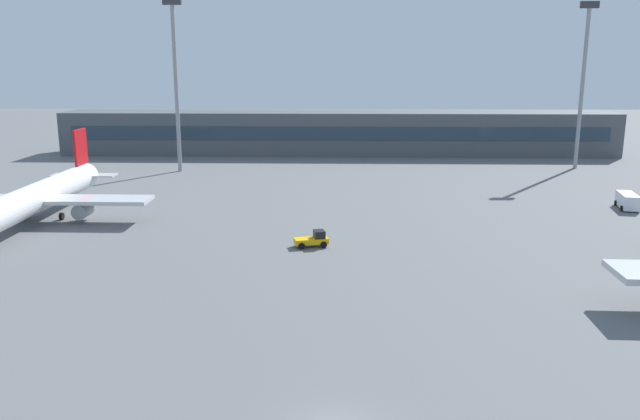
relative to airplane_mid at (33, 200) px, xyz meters
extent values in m
plane|color=slate|center=(37.17, -4.38, -3.05)|extent=(400.00, 400.00, 0.00)
cube|color=#4C5156|center=(37.17, 62.99, 1.45)|extent=(117.11, 12.00, 9.00)
cube|color=#263847|center=(37.17, 56.94, 1.90)|extent=(111.26, 0.16, 2.80)
cylinder|color=white|center=(0.00, 0.26, 0.04)|extent=(3.60, 33.64, 3.55)
cone|color=white|center=(0.03, 18.50, 0.04)|extent=(2.49, 3.55, 2.49)
cube|color=red|center=(0.02, 15.67, 4.38)|extent=(0.34, 4.11, 5.14)
cube|color=silver|center=(0.03, 15.96, 0.22)|extent=(9.35, 2.63, 0.22)
cube|color=silver|center=(0.00, 1.19, -0.25)|extent=(28.04, 4.53, 0.47)
cylinder|color=gray|center=(5.61, 1.18, -1.56)|extent=(1.87, 2.99, 1.87)
cylinder|color=black|center=(-2.43, 2.13, -2.58)|extent=(0.38, 0.93, 0.93)
cylinder|color=black|center=(2.43, 2.12, -2.58)|extent=(0.38, 0.93, 0.93)
cube|color=#F2B20C|center=(34.37, -8.96, -2.40)|extent=(3.86, 2.34, 0.60)
cube|color=black|center=(35.24, -8.73, -1.75)|extent=(1.41, 1.63, 0.90)
cylinder|color=black|center=(35.72, -9.42, -2.70)|extent=(0.74, 0.42, 0.70)
cylinder|color=black|center=(35.34, -7.90, -2.70)|extent=(0.74, 0.42, 0.70)
cylinder|color=black|center=(33.40, -10.01, -2.70)|extent=(0.74, 0.42, 0.70)
cylinder|color=black|center=(33.01, -8.50, -2.70)|extent=(0.74, 0.42, 0.70)
cube|color=white|center=(76.41, 10.44, -1.92)|extent=(2.86, 5.47, 1.90)
cube|color=#1E2633|center=(76.07, 8.47, -1.42)|extent=(1.90, 0.48, 0.70)
cylinder|color=black|center=(75.12, 8.94, -2.67)|extent=(0.41, 0.80, 0.76)
cylinder|color=black|center=(77.13, 8.59, -2.67)|extent=(0.41, 0.80, 0.76)
cylinder|color=black|center=(75.70, 12.29, -2.67)|extent=(0.41, 0.80, 0.76)
cylinder|color=black|center=(77.71, 11.94, -2.67)|extent=(0.41, 0.80, 0.76)
cylinder|color=gray|center=(81.62, 44.52, 11.29)|extent=(0.70, 0.70, 28.67)
cube|color=#333338|center=(81.62, 44.52, 26.23)|extent=(3.20, 0.80, 1.20)
cylinder|color=gray|center=(8.48, 39.08, 11.44)|extent=(0.70, 0.70, 28.97)
cube|color=#333338|center=(8.48, 39.08, 26.53)|extent=(3.20, 0.80, 1.20)
camera|label=1|loc=(37.19, -74.96, 16.40)|focal=35.83mm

